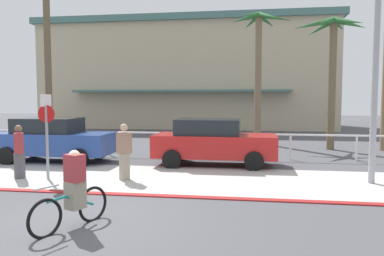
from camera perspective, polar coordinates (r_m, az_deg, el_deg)
ground_plane at (r=17.40m, az=-2.66°, el=-3.60°), size 80.00×80.00×0.00m
sidewalk_strip at (r=11.85m, az=-8.24°, el=-7.41°), size 44.00×4.00×0.02m
curb_paint at (r=10.01m, az=-11.62°, el=-9.65°), size 44.00×0.24×0.03m
building_backdrop at (r=33.80m, az=-0.42°, el=7.91°), size 24.39×10.26×8.90m
rail_fence at (r=15.84m, az=-3.74°, el=-1.32°), size 20.06×0.08×1.04m
stop_sign_bike_lane at (r=12.10m, az=-20.96°, el=0.56°), size 0.52×0.56×2.56m
streetlight_curb at (r=11.82m, az=26.29°, el=12.94°), size 0.24×2.54×7.50m
palm_tree_1 at (r=22.90m, az=-20.97°, el=15.42°), size 3.07×2.97×9.42m
palm_tree_2 at (r=21.03m, az=10.01°, el=11.85°), size 3.33×3.17×7.02m
palm_tree_3 at (r=19.33m, az=20.21°, el=10.86°), size 3.37×3.41×6.25m
car_blue_1 at (r=15.53m, az=-20.07°, el=-1.61°), size 4.40×2.02×1.69m
car_red_2 at (r=13.86m, az=3.20°, el=-2.04°), size 4.40×2.02×1.69m
cyclist_teal_0 at (r=7.60m, az=-17.38°, el=-9.02°), size 0.81×1.68×1.50m
pedestrian_0 at (r=11.49m, az=-10.10°, el=-3.91°), size 0.42×0.34×1.69m
pedestrian_1 at (r=12.67m, az=-24.47°, el=-3.59°), size 0.44×0.48×1.64m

